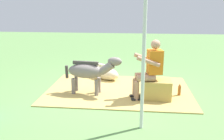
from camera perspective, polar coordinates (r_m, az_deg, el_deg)
name	(u,v)px	position (r m, az deg, el deg)	size (l,w,h in m)	color
ground_plane	(113,94)	(5.71, 0.16, -5.60)	(24.00, 24.00, 0.00)	#608C4C
hay_patch	(119,90)	(5.90, 1.59, -4.78)	(3.44, 2.30, 0.02)	tan
hay_bale	(156,89)	(5.43, 10.34, -4.51)	(0.64, 0.49, 0.44)	tan
person_seated	(149,67)	(5.25, 8.88, 0.62)	(0.70, 0.50, 1.32)	tan
pony_standing	(89,71)	(5.53, -5.36, -0.32)	(1.35, 0.41, 0.92)	slate
pony_lying	(103,72)	(6.76, -2.24, -0.53)	(1.26, 0.97, 0.42)	beige
soda_bottle	(179,90)	(5.72, 15.69, -4.62)	(0.07, 0.07, 0.30)	brown
tent_pole_left	(143,60)	(3.84, 7.48, 2.48)	(0.06, 0.06, 2.40)	silver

